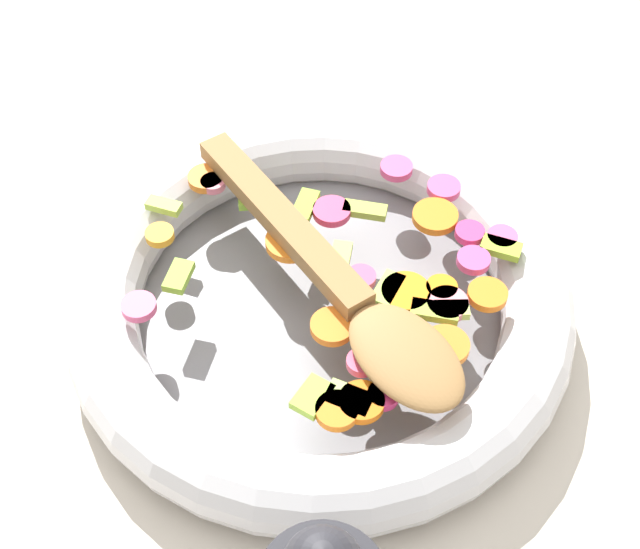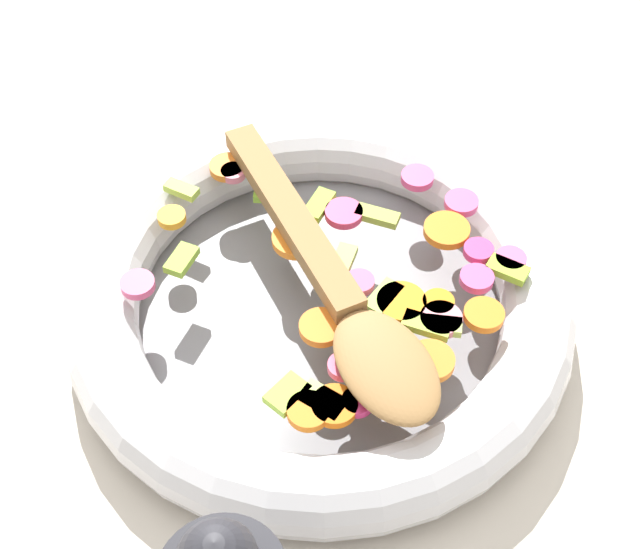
# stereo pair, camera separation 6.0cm
# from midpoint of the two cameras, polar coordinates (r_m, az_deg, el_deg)

# --- Properties ---
(ground_plane) EXTENTS (4.00, 4.00, 0.00)m
(ground_plane) POSITION_cam_midpoint_polar(r_m,az_deg,el_deg) (0.64, 2.69, -3.05)
(ground_plane) COLOR beige
(skillet) EXTENTS (0.35, 0.35, 0.05)m
(skillet) POSITION_cam_midpoint_polar(r_m,az_deg,el_deg) (0.62, 2.76, -1.82)
(skillet) COLOR slate
(skillet) RESTS_ON ground_plane
(chopped_vegetables) EXTENTS (0.25, 0.28, 0.01)m
(chopped_vegetables) POSITION_cam_midpoint_polar(r_m,az_deg,el_deg) (0.60, 5.44, -0.39)
(chopped_vegetables) COLOR orange
(chopped_vegetables) RESTS_ON skillet
(wooden_spoon) EXTENTS (0.27, 0.15, 0.01)m
(wooden_spoon) POSITION_cam_midpoint_polar(r_m,az_deg,el_deg) (0.57, 4.27, -1.37)
(wooden_spoon) COLOR olive
(wooden_spoon) RESTS_ON chopped_vegetables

